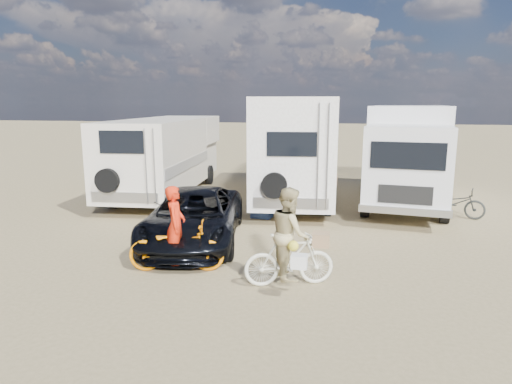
% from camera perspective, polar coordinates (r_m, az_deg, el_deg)
% --- Properties ---
extents(ground, '(140.00, 140.00, 0.00)m').
position_cam_1_polar(ground, '(9.90, -2.96, -9.55)').
color(ground, '#958259').
rests_on(ground, ground).
extents(rv_main, '(3.36, 7.95, 3.68)m').
position_cam_1_polar(rv_main, '(16.34, 4.78, 5.36)').
color(rv_main, white).
rests_on(rv_main, ground).
extents(rv_left, '(3.15, 8.20, 2.92)m').
position_cam_1_polar(rv_left, '(17.64, -11.34, 4.36)').
color(rv_left, white).
rests_on(rv_left, ground).
extents(box_truck, '(3.36, 7.42, 3.41)m').
position_cam_1_polar(box_truck, '(16.28, 18.65, 4.31)').
color(box_truck, silver).
rests_on(box_truck, ground).
extents(dark_suv, '(3.06, 5.14, 1.34)m').
position_cam_1_polar(dark_suv, '(11.51, -7.88, -3.15)').
color(dark_suv, black).
rests_on(dark_suv, ground).
extents(bike_man, '(2.11, 1.11, 1.06)m').
position_cam_1_polar(bike_man, '(9.69, -10.08, -6.87)').
color(bike_man, orange).
rests_on(bike_man, ground).
extents(bike_woman, '(1.84, 1.06, 1.06)m').
position_cam_1_polar(bike_woman, '(8.82, 4.24, -8.53)').
color(bike_woman, beige).
rests_on(bike_woman, ground).
extents(rider_man, '(0.52, 0.67, 1.66)m').
position_cam_1_polar(rider_man, '(9.60, -10.14, -5.17)').
color(rider_man, red).
rests_on(rider_man, ground).
extents(rider_woman, '(0.92, 1.04, 1.78)m').
position_cam_1_polar(rider_woman, '(8.71, 4.27, -6.33)').
color(rider_woman, tan).
rests_on(rider_woman, ground).
extents(bike_parked, '(1.89, 1.09, 0.94)m').
position_cam_1_polar(bike_parked, '(15.23, 23.87, -1.24)').
color(bike_parked, black).
rests_on(bike_parked, ground).
extents(cooler, '(0.68, 0.54, 0.48)m').
position_cam_1_polar(cooler, '(13.95, 0.75, -2.29)').
color(cooler, '#314B95').
rests_on(cooler, ground).
extents(crate, '(0.43, 0.43, 0.34)m').
position_cam_1_polar(crate, '(11.37, 8.24, -5.97)').
color(crate, '#8B6B4A').
rests_on(crate, ground).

